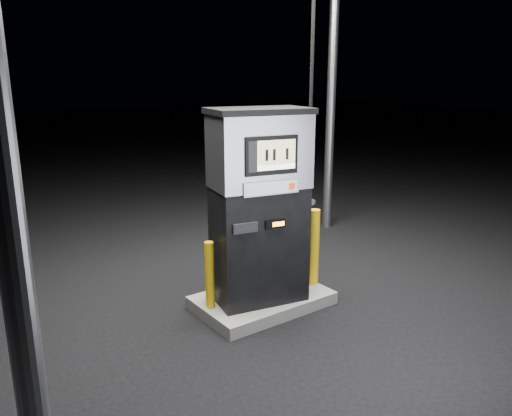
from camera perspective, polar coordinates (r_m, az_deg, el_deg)
ground at (r=6.29m, az=0.72°, el=-11.10°), size 80.00×80.00×0.00m
pump_island at (r=6.26m, az=0.73°, el=-10.48°), size 1.60×1.00×0.15m
fuel_dispenser at (r=5.75m, az=0.41°, el=0.35°), size 1.30×0.88×4.70m
bollard_left at (r=5.79m, az=-5.33°, el=-7.62°), size 0.14×0.14×0.79m
bollard_right at (r=6.41m, az=6.63°, el=-4.47°), size 0.14×0.14×0.99m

